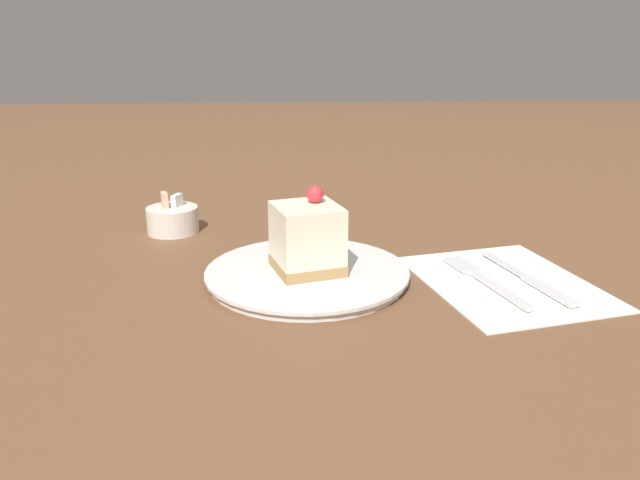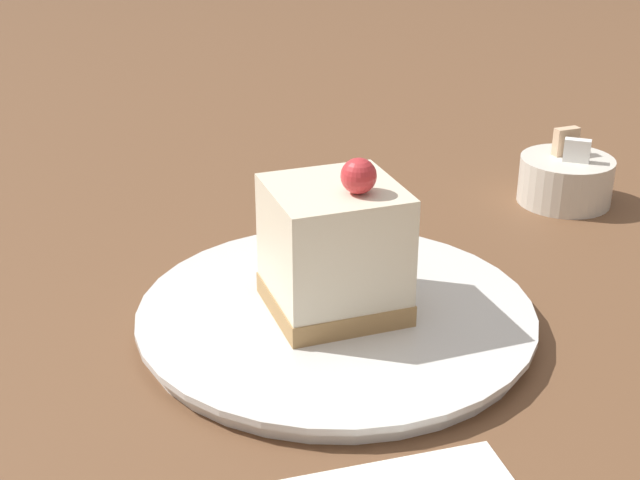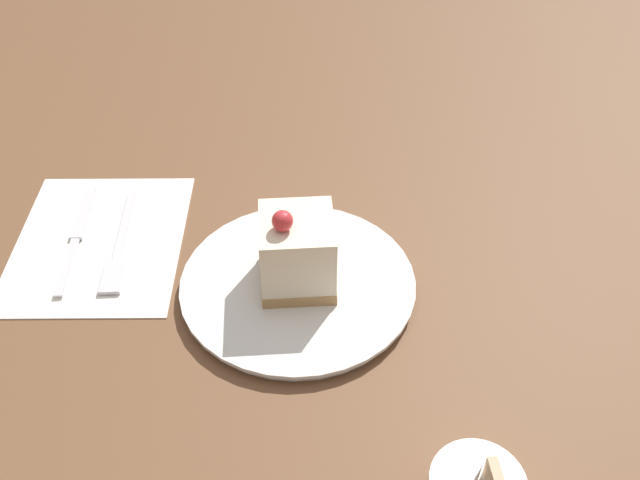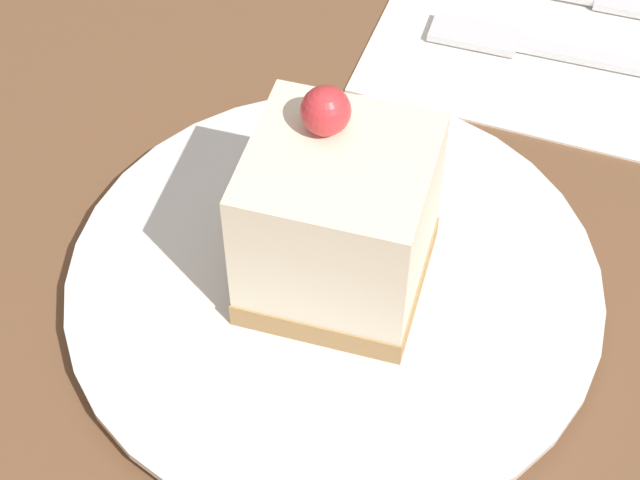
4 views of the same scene
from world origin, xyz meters
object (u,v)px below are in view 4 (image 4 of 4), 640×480
Objects in this scene: fork at (550,50)px; plate at (331,289)px; knife at (623,5)px; cake_slice at (338,220)px.

plate is at bearing 161.27° from fork.
fork is at bearing 146.69° from knife.
cake_slice is at bearing -19.27° from plate.
cake_slice is at bearing 158.12° from knife.
plate is 0.26m from knife.
cake_slice is 0.26m from knife.
knife is at bearing -23.41° from cake_slice.
cake_slice reaches higher than plate.
plate reaches higher than knife.
plate is at bearing 145.03° from cake_slice.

